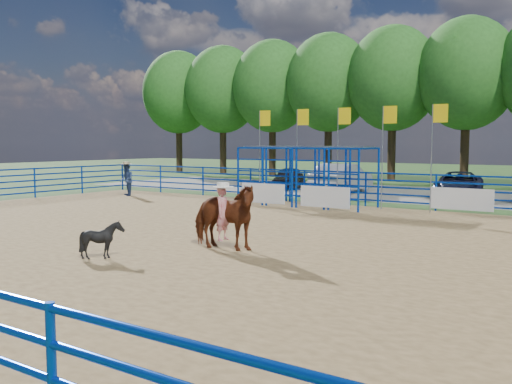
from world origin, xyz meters
TOP-DOWN VIEW (x-y plane):
  - ground at (0.00, 0.00)m, footprint 120.00×120.00m
  - arena_dirt at (0.00, 0.00)m, footprint 30.00×20.00m
  - gravel_strip at (0.00, 17.00)m, footprint 40.00×10.00m
  - horse_and_rider at (1.02, -1.31)m, footprint 2.08×1.07m
  - calf at (-0.63, -3.83)m, footprint 0.83×0.74m
  - spectator_cowboy at (-11.98, 7.51)m, footprint 1.02×0.97m
  - car_a at (-7.64, 16.28)m, footprint 2.74×4.02m
  - car_b at (-3.55, 15.02)m, footprint 1.85×4.92m
  - car_c at (2.35, 15.87)m, footprint 3.04×5.02m
  - perimeter_fence at (0.00, 0.00)m, footprint 30.10×20.10m
  - chute_assembly at (-1.90, 8.84)m, footprint 19.32×2.41m
  - treeline at (0.00, 26.00)m, footprint 56.40×6.40m

SIDE VIEW (x-z plane):
  - ground at x=0.00m, z-range 0.00..0.00m
  - gravel_strip at x=0.00m, z-range 0.00..0.01m
  - arena_dirt at x=0.00m, z-range 0.00..0.02m
  - calf at x=-0.63m, z-range 0.02..0.93m
  - car_a at x=-7.64m, z-range 0.01..1.28m
  - car_c at x=2.35m, z-range 0.01..1.31m
  - perimeter_fence at x=0.00m, z-range 0.00..1.50m
  - car_b at x=-3.55m, z-range 0.01..1.61m
  - spectator_cowboy at x=-11.98m, z-range 0.02..1.75m
  - horse_and_rider at x=1.02m, z-range -0.26..2.14m
  - chute_assembly at x=-1.90m, z-range -0.84..3.36m
  - treeline at x=0.00m, z-range 1.91..13.15m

